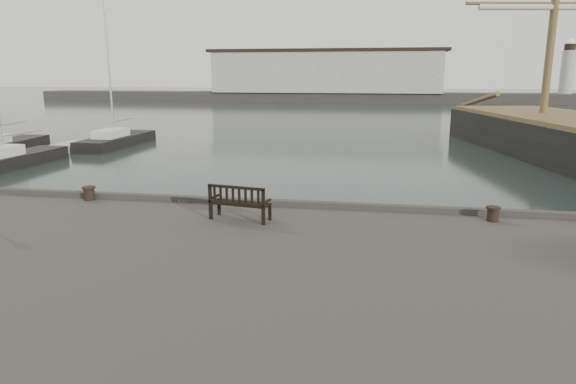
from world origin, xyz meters
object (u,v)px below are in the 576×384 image
(bench, at_px, (240,209))
(bollard_left, at_px, (89,193))
(yacht_c, at_px, (10,164))
(yacht_d, at_px, (118,143))
(bollard_right, at_px, (493,214))

(bench, relative_size, bollard_left, 4.02)
(bench, distance_m, bollard_left, 5.75)
(yacht_c, bearing_deg, yacht_d, 83.17)
(bollard_left, relative_size, bollard_right, 1.07)
(bollard_left, relative_size, yacht_d, 0.04)
(bollard_left, bearing_deg, yacht_c, 135.88)
(bench, xyz_separation_m, yacht_c, (-18.52, 14.01, -1.64))
(bench, relative_size, yacht_d, 0.16)
(yacht_c, distance_m, yacht_d, 10.65)
(bollard_right, bearing_deg, yacht_d, 135.81)
(bench, distance_m, yacht_d, 29.88)
(bench, height_order, yacht_d, yacht_d)
(bollard_left, xyz_separation_m, yacht_c, (-12.95, 12.56, -1.54))
(bollard_right, distance_m, yacht_c, 28.72)
(bollard_left, distance_m, bollard_right, 12.69)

